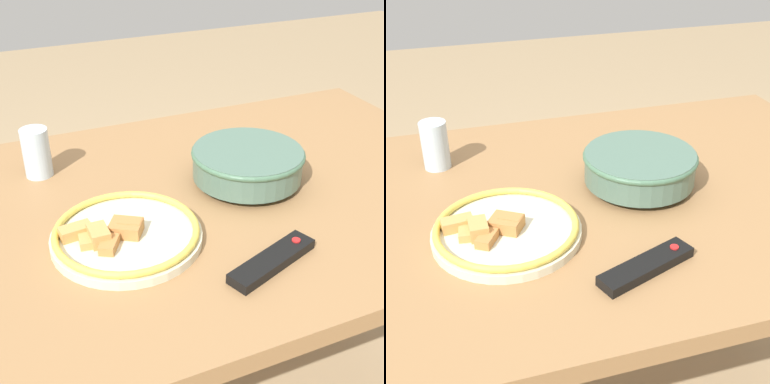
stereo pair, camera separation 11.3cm
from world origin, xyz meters
TOP-DOWN VIEW (x-y plane):
  - dining_table at (0.00, 0.00)m, footprint 1.27×0.91m
  - noodle_bowl at (-0.04, -0.01)m, footprint 0.26×0.26m
  - food_plate at (0.29, 0.10)m, footprint 0.30×0.30m
  - tv_remote at (0.07, 0.28)m, footprint 0.20×0.11m
  - drinking_glass at (0.40, -0.24)m, footprint 0.06×0.06m

SIDE VIEW (x-z plane):
  - dining_table at x=0.00m, z-range 0.27..0.98m
  - tv_remote at x=0.07m, z-range 0.70..0.73m
  - food_plate at x=0.29m, z-range 0.70..0.75m
  - noodle_bowl at x=-0.04m, z-range 0.71..0.80m
  - drinking_glass at x=0.40m, z-range 0.71..0.82m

